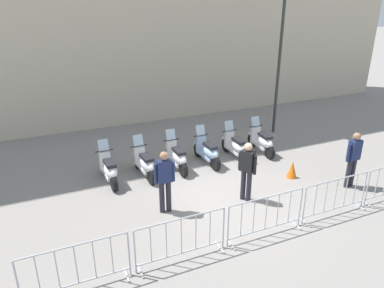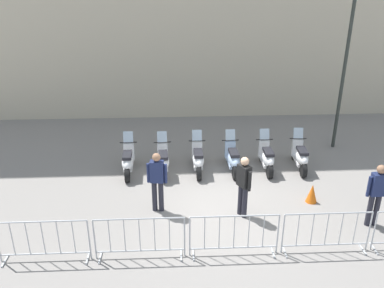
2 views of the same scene
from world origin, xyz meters
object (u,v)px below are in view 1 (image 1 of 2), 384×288
Objects in this scene: officer_by_barriers at (247,168)px; motorcycle_1 at (145,164)px; motorcycle_2 at (177,157)px; barrier_segment_1 at (181,240)px; officer_mid_plaza at (353,157)px; traffic_cone at (292,169)px; barrier_segment_0 at (77,269)px; motorcycle_0 at (109,170)px; barrier_segment_3 at (335,197)px; street_lamp at (280,51)px; barrier_segment_2 at (266,216)px; motorcycle_5 at (262,142)px; motorcycle_4 at (236,147)px; motorcycle_3 at (208,152)px; officer_near_row_end at (165,179)px.

motorcycle_1 is at bearing 140.83° from officer_by_barriers.
barrier_segment_1 is at bearing -100.28° from motorcycle_2.
traffic_cone is at bearing 145.49° from officer_mid_plaza.
motorcycle_0 is at bearing 80.69° from barrier_segment_0.
barrier_segment_3 is at bearing -46.63° from motorcycle_2.
traffic_cone is (6.35, 3.40, -0.25)m from barrier_segment_0.
motorcycle_1 is at bearing 160.45° from officer_mid_plaza.
motorcycle_2 is at bearing -150.69° from street_lamp.
barrier_segment_0 and barrier_segment_2 have the same top height.
barrier_segment_1 is (-4.11, -5.05, 0.07)m from motorcycle_5.
barrier_segment_0 is 11.08m from street_lamp.
motorcycle_3 is at bearing -169.23° from motorcycle_4.
traffic_cone is at bearing 51.00° from barrier_segment_2.
barrier_segment_2 is 3.70× the size of traffic_cone.
street_lamp is at bearing 29.31° from motorcycle_2.
motorcycle_4 is 4.17m from officer_near_row_end.
officer_near_row_end is (-2.13, 1.60, 0.46)m from barrier_segment_2.
motorcycle_1 is 0.99× the size of officer_mid_plaza.
motorcycle_4 is at bearing 10.77° from motorcycle_3.
barrier_segment_1 is 2.15m from barrier_segment_2.
officer_near_row_end is at bearing -179.41° from officer_mid_plaza.
motorcycle_5 is (4.39, 0.90, 0.00)m from motorcycle_1.
motorcycle_1 is 3.37m from motorcycle_4.
motorcycle_1 is (1.12, 0.16, 0.00)m from motorcycle_0.
motorcycle_3 is 1.00× the size of motorcycle_4.
motorcycle_2 is 0.99× the size of officer_by_barriers.
motorcycle_1 is 2.23m from officer_near_row_end.
barrier_segment_3 is (2.33, -3.83, 0.07)m from motorcycle_3.
motorcycle_2 and motorcycle_3 have the same top height.
street_lamp is (1.31, 6.30, 2.86)m from barrier_segment_3.
motorcycle_3 reaches higher than barrier_segment_2.
motorcycle_2 is at bearing -169.16° from motorcycle_5.
motorcycle_5 is at bearing 66.90° from barrier_segment_2.
officer_by_barriers is (-3.33, 0.00, 0.00)m from officer_mid_plaza.
barrier_segment_1 is at bearing -169.52° from barrier_segment_3.
motorcycle_2 reaches higher than barrier_segment_1.
barrier_segment_0 is at bearing -121.25° from motorcycle_2.
motorcycle_0 is 5.72m from traffic_cone.
officer_mid_plaza is (4.82, -2.37, 0.53)m from motorcycle_2.
barrier_segment_2 is at bearing -95.72° from officer_by_barriers.
barrier_segment_2 is (3.52, -3.60, 0.07)m from motorcycle_0.
barrier_segment_1 is 6.00m from officer_mid_plaza.
motorcycle_1 is 0.99× the size of motorcycle_5.
motorcycle_0 reaches higher than traffic_cone.
barrier_segment_1 is at bearing -112.52° from motorcycle_3.
motorcycle_1 is 0.84× the size of barrier_segment_0.
traffic_cone is (4.24, 1.01, -0.71)m from officer_near_row_end.
barrier_segment_1 is at bearing -138.04° from officer_by_barriers.
traffic_cone is at bearing -107.85° from street_lamp.
barrier_segment_1 is at bearing -144.64° from traffic_cone.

